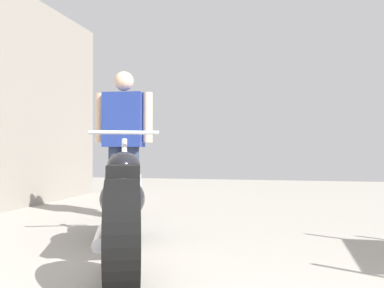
% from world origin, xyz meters
% --- Properties ---
extents(ground_plane, '(15.45, 15.45, 0.00)m').
position_xyz_m(ground_plane, '(0.00, 3.22, 0.00)').
color(ground_plane, '#9E998E').
extents(motorcycle_maroon_cruiser, '(1.03, 2.06, 1.00)m').
position_xyz_m(motorcycle_maroon_cruiser, '(-0.72, 2.34, 0.42)').
color(motorcycle_maroon_cruiser, black).
rests_on(motorcycle_maroon_cruiser, ground_plane).
extents(mechanic_in_blue, '(0.72, 0.30, 1.78)m').
position_xyz_m(mechanic_in_blue, '(-1.46, 4.16, 1.01)').
color(mechanic_in_blue, '#2D3851').
rests_on(mechanic_in_blue, ground_plane).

